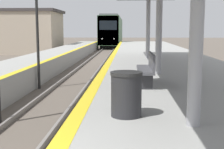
{
  "coord_description": "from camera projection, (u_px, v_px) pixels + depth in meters",
  "views": [
    {
      "loc": [
        2.61,
        -2.9,
        2.63
      ],
      "look_at": [
        1.63,
        15.75,
        -0.07
      ],
      "focal_mm": 50.0,
      "sensor_mm": 36.0,
      "label": 1
    }
  ],
  "objects": [
    {
      "name": "trash_bin",
      "position": [
        126.0,
        94.0,
        5.78
      ],
      "size": [
        0.6,
        0.6,
        0.83
      ],
      "color": "#262628",
      "rests_on": "platform_right"
    },
    {
      "name": "station_building",
      "position": [
        13.0,
        31.0,
        34.97
      ],
      "size": [
        10.65,
        6.3,
        4.79
      ],
      "color": "tan",
      "rests_on": "ground"
    },
    {
      "name": "bench",
      "position": [
        147.0,
        68.0,
        9.12
      ],
      "size": [
        0.44,
        1.89,
        0.92
      ],
      "color": "#4C4C51",
      "rests_on": "platform_right"
    },
    {
      "name": "train",
      "position": [
        112.0,
        31.0,
        50.5
      ],
      "size": [
        2.8,
        21.62,
        4.67
      ],
      "color": "black",
      "rests_on": "ground"
    },
    {
      "name": "signal_mid",
      "position": [
        37.0,
        9.0,
        13.46
      ],
      "size": [
        0.36,
        0.31,
        5.04
      ],
      "color": "black",
      "rests_on": "ground"
    }
  ]
}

